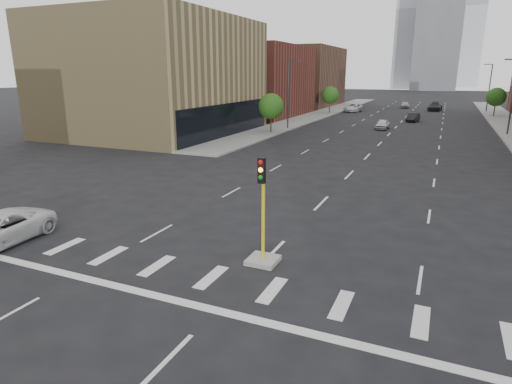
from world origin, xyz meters
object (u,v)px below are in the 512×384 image
Objects in this scene: median_traffic_signal at (263,241)px; car_deep_right at (435,106)px; car_mid_right at (413,117)px; car_far_left at (353,108)px; car_near_left at (382,124)px; car_distant at (405,105)px.

car_deep_right is at bearing 87.02° from median_traffic_signal.
car_mid_right is 0.72× the size of car_far_left.
car_deep_right is (2.56, 22.88, 0.16)m from car_mid_right.
car_far_left reaches higher than car_near_left.
car_mid_right is at bearing 75.77° from car_near_left.
car_distant is at bearing 149.57° from car_deep_right.
car_far_left is 16.12m from car_distant.
car_near_left is at bearing -98.27° from car_mid_right.
car_near_left is 26.76m from car_far_left.
car_distant is (-0.52, 38.92, 0.03)m from car_near_left.
car_deep_right reaches higher than car_distant.
car_far_left is (-10.50, 71.15, -0.18)m from median_traffic_signal.
car_far_left reaches higher than car_distant.
car_far_left is at bearing -127.50° from car_distant.
car_deep_right is at bearing 81.51° from car_near_left.
median_traffic_signal is 71.92m from car_far_left.
car_distant is at bearing 91.65° from car_near_left.
median_traffic_signal is 45.97m from car_near_left.
median_traffic_signal is 1.12× the size of car_near_left.
car_far_left is 17.36m from car_deep_right.
car_deep_right reaches higher than car_mid_right.
car_far_left is at bearing 98.40° from median_traffic_signal.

